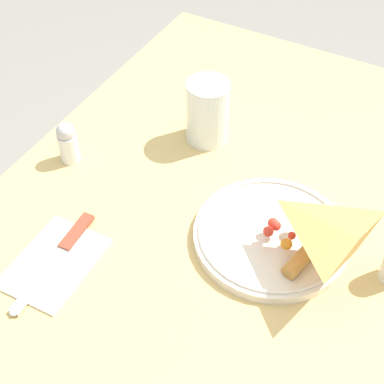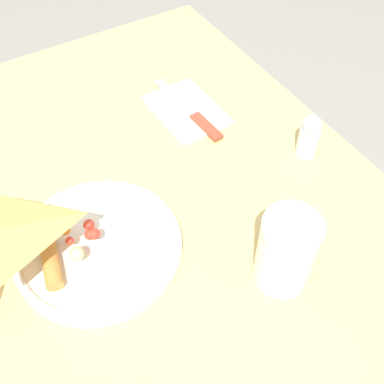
{
  "view_description": "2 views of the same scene",
  "coord_description": "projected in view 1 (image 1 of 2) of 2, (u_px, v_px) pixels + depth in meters",
  "views": [
    {
      "loc": [
        0.59,
        0.25,
        1.48
      ],
      "look_at": [
        0.05,
        -0.05,
        0.83
      ],
      "focal_mm": 55.0,
      "sensor_mm": 36.0,
      "label": 1
    },
    {
      "loc": [
        -0.39,
        0.16,
        1.36
      ],
      "look_at": [
        0.01,
        -0.08,
        0.79
      ],
      "focal_mm": 45.0,
      "sensor_mm": 36.0,
      "label": 2
    }
  ],
  "objects": [
    {
      "name": "salt_shaker",
      "position": [
        68.0,
        142.0,
        1.03
      ],
      "size": [
        0.03,
        0.03,
        0.08
      ],
      "color": "white",
      "rests_on": "dining_table"
    },
    {
      "name": "plate_pizza",
      "position": [
        273.0,
        235.0,
        0.92
      ],
      "size": [
        0.25,
        0.25,
        0.05
      ],
      "color": "silver",
      "rests_on": "dining_table"
    },
    {
      "name": "milk_glass",
      "position": [
        207.0,
        114.0,
        1.07
      ],
      "size": [
        0.08,
        0.08,
        0.12
      ],
      "color": "white",
      "rests_on": "dining_table"
    },
    {
      "name": "dining_table",
      "position": [
        227.0,
        260.0,
        1.05
      ],
      "size": [
        1.09,
        0.79,
        0.75
      ],
      "color": "#DBB770",
      "rests_on": "ground_plane"
    },
    {
      "name": "napkin_folded",
      "position": [
        54.0,
        263.0,
        0.9
      ],
      "size": [
        0.16,
        0.11,
        0.0
      ],
      "rotation": [
        0.0,
        0.0,
        0.03
      ],
      "color": "white",
      "rests_on": "dining_table"
    },
    {
      "name": "butter_knife",
      "position": [
        58.0,
        256.0,
        0.9
      ],
      "size": [
        0.21,
        0.03,
        0.01
      ],
      "rotation": [
        0.0,
        0.0,
        0.07
      ],
      "color": "#99422D",
      "rests_on": "napkin_folded"
    }
  ]
}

